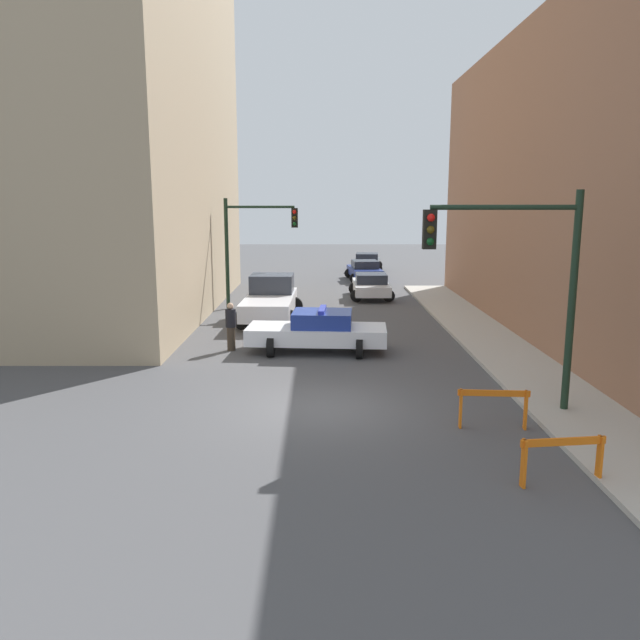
{
  "coord_description": "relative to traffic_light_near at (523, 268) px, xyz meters",
  "views": [
    {
      "loc": [
        -0.02,
        -14.83,
        5.05
      ],
      "look_at": [
        0.02,
        6.2,
        1.04
      ],
      "focal_mm": 35.0,
      "sensor_mm": 36.0,
      "label": 1
    }
  ],
  "objects": [
    {
      "name": "barrier_mid",
      "position": [
        -0.85,
        -1.03,
        -2.91
      ],
      "size": [
        1.6,
        0.26,
        0.9
      ],
      "rotation": [
        0.0,
        0.0,
        -0.07
      ],
      "color": "orange",
      "rests_on": "ground_plane"
    },
    {
      "name": "parked_car_near",
      "position": [
        -2.04,
        18.37,
        -2.86
      ],
      "size": [
        2.31,
        4.32,
        1.31
      ],
      "rotation": [
        0.0,
        0.0,
        -0.01
      ],
      "color": "silver",
      "rests_on": "ground_plane"
    },
    {
      "name": "traffic_light_far",
      "position": [
        -8.03,
        14.95,
        -0.13
      ],
      "size": [
        3.44,
        0.35,
        5.2
      ],
      "color": "black",
      "rests_on": "ground_plane"
    },
    {
      "name": "white_truck",
      "position": [
        -6.88,
        11.99,
        -2.62
      ],
      "size": [
        2.72,
        5.44,
        1.9
      ],
      "rotation": [
        0.0,
        0.0,
        -0.02
      ],
      "color": "silver",
      "rests_on": "ground_plane"
    },
    {
      "name": "traffic_light_near",
      "position": [
        0.0,
        0.0,
        0.0
      ],
      "size": [
        3.64,
        0.35,
        5.2
      ],
      "color": "black",
      "rests_on": "sidewalk_right"
    },
    {
      "name": "pedestrian_crossing",
      "position": [
        -7.8,
        6.5,
        -2.67
      ],
      "size": [
        0.42,
        0.42,
        1.66
      ],
      "rotation": [
        0.0,
        0.0,
        4.91
      ],
      "color": "#382D23",
      "rests_on": "ground_plane"
    },
    {
      "name": "building_corner_left",
      "position": [
        -16.73,
        14.41,
        9.37
      ],
      "size": [
        14.0,
        20.0,
        25.79
      ],
      "color": "tan",
      "rests_on": "ground_plane"
    },
    {
      "name": "ground_plane",
      "position": [
        -4.73,
        0.41,
        -3.53
      ],
      "size": [
        120.0,
        120.0,
        0.0
      ],
      "primitive_type": "plane",
      "color": "#4C4C4F"
    },
    {
      "name": "barrier_front",
      "position": [
        -0.39,
        -3.9,
        -2.91
      ],
      "size": [
        1.59,
        0.34,
        0.9
      ],
      "rotation": [
        0.0,
        0.0,
        0.12
      ],
      "color": "orange",
      "rests_on": "ground_plane"
    },
    {
      "name": "parked_car_mid",
      "position": [
        -1.86,
        25.82,
        -2.86
      ],
      "size": [
        2.5,
        4.43,
        1.31
      ],
      "rotation": [
        0.0,
        0.0,
        0.08
      ],
      "color": "navy",
      "rests_on": "ground_plane"
    },
    {
      "name": "police_car",
      "position": [
        -4.81,
        6.31,
        -2.81
      ],
      "size": [
        4.82,
        2.58,
        1.52
      ],
      "rotation": [
        0.0,
        0.0,
        1.5
      ],
      "color": "white",
      "rests_on": "ground_plane"
    },
    {
      "name": "sidewalk_right",
      "position": [
        1.47,
        0.41,
        -3.47
      ],
      "size": [
        2.4,
        44.0,
        0.12
      ],
      "color": "#B2ADA3",
      "rests_on": "ground_plane"
    },
    {
      "name": "parked_car_far",
      "position": [
        -1.27,
        31.52,
        -2.86
      ],
      "size": [
        2.54,
        4.45,
        1.31
      ],
      "rotation": [
        0.0,
        0.0,
        -0.1
      ],
      "color": "#474C51",
      "rests_on": "ground_plane"
    }
  ]
}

